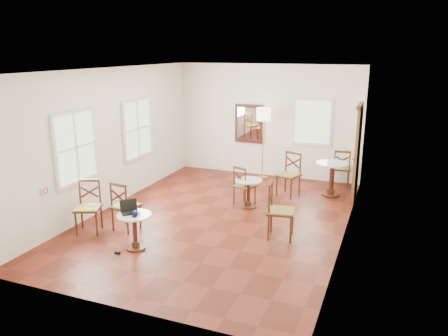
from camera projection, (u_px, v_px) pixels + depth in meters
name	position (u px, v px, depth m)	size (l,w,h in m)	color
ground	(219.00, 218.00, 9.08)	(7.00, 7.00, 0.00)	maroon
room_shell	(221.00, 125.00, 8.86)	(5.02, 7.02, 3.01)	white
cafe_table_near	(135.00, 228.00, 7.61)	(0.60, 0.60, 0.63)	#472611
cafe_table_mid	(248.00, 190.00, 9.63)	(0.60, 0.60, 0.63)	#472611
cafe_table_back	(332.00, 175.00, 10.39)	(0.76, 0.76, 0.80)	#472611
chair_near_a	(125.00, 206.00, 8.40)	(0.50, 0.50, 0.97)	#472611
chair_near_b	(88.00, 207.00, 8.31)	(0.60, 0.60, 1.00)	#472611
chair_mid_a	(244.00, 186.00, 9.78)	(0.54, 0.54, 0.89)	#472611
chair_mid_b	(280.00, 210.00, 8.05)	(0.55, 0.55, 1.06)	#472611
chair_back_a	(341.00, 168.00, 11.09)	(0.50, 0.50, 0.96)	#472611
chair_back_b	(289.00, 174.00, 10.40)	(0.60, 0.60, 1.03)	#472611
floor_lamp	(263.00, 119.00, 11.50)	(0.37, 0.37, 1.90)	#BF8C3F
laptop	(129.00, 210.00, 7.63)	(0.38, 0.38, 0.21)	black
mouse	(134.00, 216.00, 7.42)	(0.09, 0.06, 0.03)	black
navy_mug	(135.00, 213.00, 7.47)	(0.12, 0.08, 0.09)	black
water_glass	(139.00, 214.00, 7.45)	(0.05, 0.05, 0.09)	white
power_adapter	(117.00, 252.00, 7.52)	(0.09, 0.05, 0.04)	black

